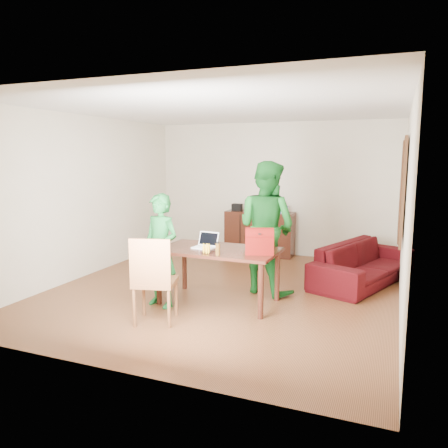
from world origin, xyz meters
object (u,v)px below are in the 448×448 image
at_px(chair, 155,297).
at_px(person_far, 266,228).
at_px(red_bag, 259,244).
at_px(sofa, 364,263).
at_px(bottle, 218,249).
at_px(laptop, 204,245).
at_px(table, 219,256).
at_px(person_near, 161,250).

relative_size(chair, person_far, 0.55).
height_order(chair, red_bag, chair).
distance_m(red_bag, sofa, 2.26).
bearing_deg(sofa, bottle, 162.68).
xyz_separation_m(person_far, bottle, (-0.33, -1.08, -0.13)).
bearing_deg(chair, laptop, 60.13).
height_order(table, red_bag, red_bag).
relative_size(table, chair, 1.52).
bearing_deg(table, sofa, 44.92).
xyz_separation_m(table, laptop, (-0.21, -0.03, 0.14)).
relative_size(person_near, laptop, 4.82).
bearing_deg(person_near, bottle, 16.63).
distance_m(table, sofa, 2.54).
relative_size(person_near, sofa, 0.71).
height_order(laptop, red_bag, red_bag).
height_order(table, bottle, bottle).
bearing_deg(person_far, table, 77.89).
height_order(laptop, sofa, laptop).
xyz_separation_m(chair, laptop, (0.24, 0.93, 0.49)).
xyz_separation_m(person_far, sofa, (1.34, 1.03, -0.66)).
bearing_deg(sofa, red_bag, 167.80).
distance_m(table, red_bag, 0.65).
distance_m(person_near, sofa, 3.32).
xyz_separation_m(person_near, sofa, (2.48, 2.16, -0.45)).
relative_size(laptop, red_bag, 0.87).
height_order(bottle, sofa, bottle).
relative_size(laptop, bottle, 1.81).
relative_size(chair, laptop, 3.38).
distance_m(chair, person_near, 0.75).
bearing_deg(chair, person_far, 45.84).
relative_size(person_far, sofa, 0.90).
relative_size(table, person_far, 0.84).
distance_m(person_far, laptop, 1.02).
relative_size(person_far, laptop, 6.13).
relative_size(table, bottle, 9.28).
distance_m(person_near, laptop, 0.61).
distance_m(chair, person_far, 2.03).
xyz_separation_m(table, sofa, (1.80, 1.75, -0.35)).
bearing_deg(red_bag, person_far, 81.53).
distance_m(chair, laptop, 1.08).
relative_size(chair, person_near, 0.70).
bearing_deg(bottle, laptop, 136.05).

